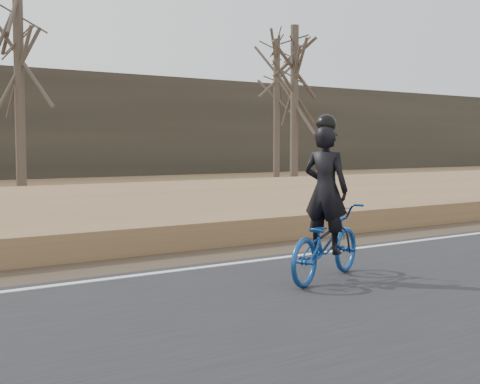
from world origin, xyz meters
TOP-DOWN VIEW (x-y plane):
  - ground at (0.00, 0.00)m, footprint 120.00×120.00m
  - road at (0.00, -2.50)m, footprint 120.00×6.00m
  - edge_line at (0.00, 0.20)m, footprint 120.00×0.12m
  - shoulder at (0.00, 1.20)m, footprint 120.00×1.60m
  - embankment at (0.00, 4.20)m, footprint 120.00×5.00m
  - cyclist at (1.77, -1.44)m, footprint 1.96×1.30m
  - bare_tree_center at (3.20, 16.21)m, footprint 0.36×0.36m
  - bare_tree_right at (14.27, 14.28)m, footprint 0.36×0.36m
  - bare_tree_far_right at (17.74, 19.90)m, footprint 0.36×0.36m

SIDE VIEW (x-z plane):
  - ground at x=0.00m, z-range 0.00..0.00m
  - shoulder at x=0.00m, z-range 0.00..0.04m
  - road at x=0.00m, z-range 0.00..0.06m
  - edge_line at x=0.00m, z-range 0.06..0.07m
  - embankment at x=0.00m, z-range 0.00..0.44m
  - cyclist at x=1.77m, z-range -0.34..1.82m
  - bare_tree_right at x=14.27m, z-range 0.00..6.91m
  - bare_tree_far_right at x=17.74m, z-range 0.00..7.37m
  - bare_tree_center at x=3.20m, z-range 0.00..8.44m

